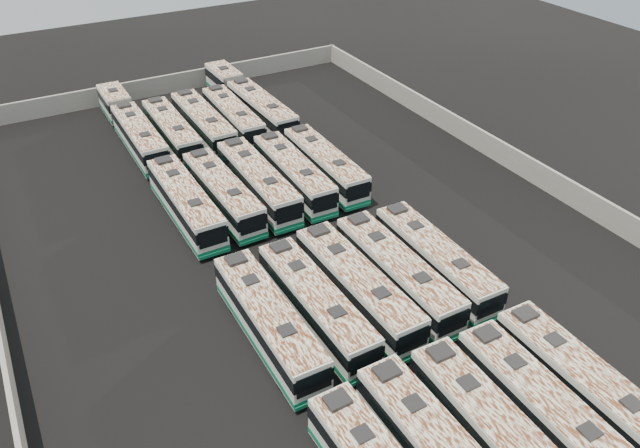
{
  "coord_description": "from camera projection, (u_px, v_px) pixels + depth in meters",
  "views": [
    {
      "loc": [
        -18.58,
        -34.14,
        28.76
      ],
      "look_at": [
        0.88,
        0.94,
        1.6
      ],
      "focal_mm": 35.0,
      "sensor_mm": 36.0,
      "label": 1
    }
  ],
  "objects": [
    {
      "name": "ground",
      "position": [
        316.0,
        250.0,
        48.31
      ],
      "size": [
        140.0,
        140.0,
        0.0
      ],
      "primitive_type": "plane",
      "color": "black",
      "rests_on": "ground"
    },
    {
      "name": "perimeter_wall",
      "position": [
        316.0,
        239.0,
        47.7
      ],
      "size": [
        45.2,
        73.2,
        2.2
      ],
      "color": "slate",
      "rests_on": "ground"
    },
    {
      "name": "bus_front_center",
      "position": [
        498.0,
        438.0,
        31.93
      ],
      "size": [
        2.82,
        12.28,
        3.45
      ],
      "rotation": [
        0.0,
        0.0,
        -0.02
      ],
      "color": "#BABCB5",
      "rests_on": "ground"
    },
    {
      "name": "bus_front_right",
      "position": [
        545.0,
        413.0,
        33.3
      ],
      "size": [
        2.75,
        12.02,
        3.37
      ],
      "rotation": [
        0.0,
        0.0,
        -0.02
      ],
      "color": "#BABCB5",
      "rests_on": "ground"
    },
    {
      "name": "bus_front_far_right",
      "position": [
        585.0,
        388.0,
        34.69
      ],
      "size": [
        2.64,
        12.06,
        3.39
      ],
      "rotation": [
        0.0,
        0.0,
        -0.01
      ],
      "color": "#BABCB5",
      "rests_on": "ground"
    },
    {
      "name": "bus_midfront_far_left",
      "position": [
        269.0,
        322.0,
        39.13
      ],
      "size": [
        2.63,
        12.13,
        3.42
      ],
      "rotation": [
        0.0,
        0.0,
        -0.01
      ],
      "color": "#BABCB5",
      "rests_on": "ground"
    },
    {
      "name": "bus_midfront_left",
      "position": [
        316.0,
        305.0,
        40.45
      ],
      "size": [
        2.68,
        12.0,
        3.37
      ],
      "rotation": [
        0.0,
        0.0,
        0.01
      ],
      "color": "#BABCB5",
      "rests_on": "ground"
    },
    {
      "name": "bus_midfront_center",
      "position": [
        357.0,
        287.0,
        41.84
      ],
      "size": [
        2.85,
        12.39,
        3.48
      ],
      "rotation": [
        0.0,
        0.0,
        0.02
      ],
      "color": "#BABCB5",
      "rests_on": "ground"
    },
    {
      "name": "bus_midfront_right",
      "position": [
        397.0,
        273.0,
        43.13
      ],
      "size": [
        2.62,
        12.21,
        3.44
      ],
      "rotation": [
        0.0,
        0.0,
        0.0
      ],
      "color": "#BABCB5",
      "rests_on": "ground"
    },
    {
      "name": "bus_midfront_far_right",
      "position": [
        435.0,
        260.0,
        44.42
      ],
      "size": [
        2.7,
        11.97,
        3.36
      ],
      "rotation": [
        0.0,
        0.0,
        -0.01
      ],
      "color": "#BABCB5",
      "rests_on": "ground"
    },
    {
      "name": "bus_midback_far_left",
      "position": [
        186.0,
        203.0,
        50.7
      ],
      "size": [
        2.66,
        12.23,
        3.44
      ],
      "rotation": [
        0.0,
        0.0,
        0.01
      ],
      "color": "#BABCB5",
      "rests_on": "ground"
    },
    {
      "name": "bus_midback_left",
      "position": [
        223.0,
        193.0,
        52.06
      ],
      "size": [
        2.8,
        11.95,
        3.35
      ],
      "rotation": [
        0.0,
        0.0,
        0.02
      ],
      "color": "#BABCB5",
      "rests_on": "ground"
    },
    {
      "name": "bus_midback_center",
      "position": [
        258.0,
        182.0,
        53.44
      ],
      "size": [
        2.7,
        12.34,
        3.47
      ],
      "rotation": [
        0.0,
        0.0,
        -0.01
      ],
      "color": "#BABCB5",
      "rests_on": "ground"
    },
    {
      "name": "bus_midback_right",
      "position": [
        294.0,
        174.0,
        54.73
      ],
      "size": [
        2.84,
        12.03,
        3.37
      ],
      "rotation": [
        0.0,
        0.0,
        -0.03
      ],
      "color": "#BABCB5",
      "rests_on": "ground"
    },
    {
      "name": "bus_midback_far_right",
      "position": [
        325.0,
        165.0,
        56.15
      ],
      "size": [
        2.7,
        11.9,
        3.34
      ],
      "rotation": [
        0.0,
        0.0,
        -0.02
      ],
      "color": "#BABCB5",
      "rests_on": "ground"
    },
    {
      "name": "bus_back_far_left",
      "position": [
        131.0,
        125.0,
        63.02
      ],
      "size": [
        2.52,
        18.42,
        3.34
      ],
      "rotation": [
        0.0,
        0.0,
        -0.0
      ],
      "color": "#BABCB5",
      "rests_on": "ground"
    },
    {
      "name": "bus_back_left",
      "position": [
        172.0,
        131.0,
        61.88
      ],
      "size": [
        2.54,
        11.8,
        3.32
      ],
      "rotation": [
        0.0,
        0.0,
        -0.0
      ],
      "color": "#BABCB5",
      "rests_on": "ground"
    },
    {
      "name": "bus_back_center",
      "position": [
        204.0,
        124.0,
        63.18
      ],
      "size": [
        2.65,
        12.23,
        3.44
      ],
      "rotation": [
        0.0,
        0.0,
        0.0
      ],
      "color": "#BABCB5",
      "rests_on": "ground"
    },
    {
      "name": "bus_back_right",
      "position": [
        233.0,
        117.0,
        64.64
      ],
      "size": [
        2.73,
        11.82,
        3.32
      ],
      "rotation": [
        0.0,
        0.0,
        -0.02
      ],
      "color": "#BABCB5",
      "rests_on": "ground"
    },
    {
      "name": "bus_back_far_right",
      "position": [
        249.0,
        100.0,
        68.28
      ],
      "size": [
        2.96,
        19.04,
        3.45
      ],
      "rotation": [
        0.0,
        0.0,
        0.02
      ],
      "color": "#BABCB5",
      "rests_on": "ground"
    }
  ]
}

